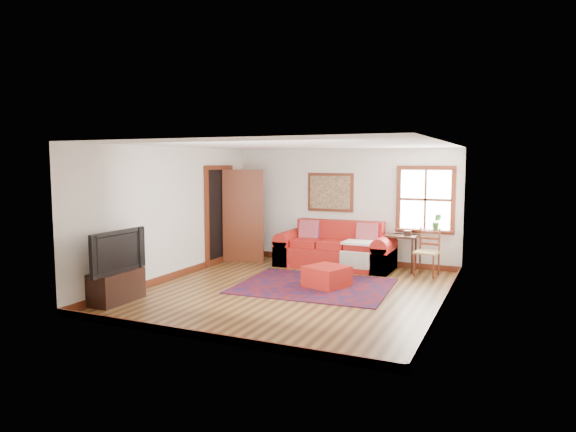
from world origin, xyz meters
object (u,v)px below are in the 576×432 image
at_px(side_table, 401,241).
at_px(ladder_back_chair, 428,250).
at_px(red_leather_sofa, 336,252).
at_px(red_ottoman, 327,277).
at_px(media_cabinet, 117,286).

xyz_separation_m(side_table, ladder_back_chair, (0.55, -0.18, -0.11)).
xyz_separation_m(red_leather_sofa, red_ottoman, (0.44, -1.79, -0.13)).
xyz_separation_m(red_ottoman, side_table, (0.92, 1.89, 0.43)).
relative_size(side_table, media_cabinet, 0.82).
distance_m(red_leather_sofa, ladder_back_chair, 1.93).
bearing_deg(ladder_back_chair, side_table, 162.26).
distance_m(red_leather_sofa, red_ottoman, 1.85).
bearing_deg(red_ottoman, side_table, 84.45).
relative_size(red_leather_sofa, side_table, 3.30).
bearing_deg(red_ottoman, ladder_back_chair, 69.64).
relative_size(side_table, ladder_back_chair, 0.80).
height_order(side_table, media_cabinet, side_table).
xyz_separation_m(red_ottoman, ladder_back_chair, (1.47, 1.71, 0.31)).
relative_size(red_leather_sofa, media_cabinet, 2.71).
bearing_deg(red_ottoman, media_cabinet, -119.68).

